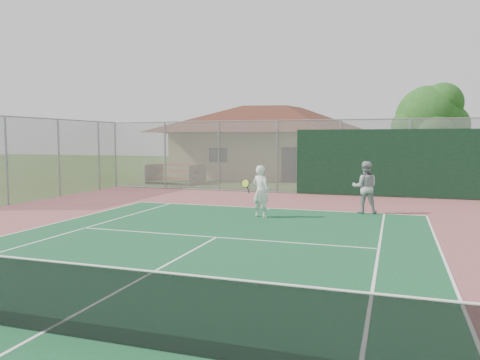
{
  "coord_description": "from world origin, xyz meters",
  "views": [
    {
      "loc": [
        4.43,
        -4.94,
        2.6
      ],
      "look_at": [
        -0.53,
        9.97,
        1.23
      ],
      "focal_mm": 35.0,
      "sensor_mm": 36.0,
      "label": 1
    }
  ],
  "objects_px": {
    "clubhouse": "(273,135)",
    "player_white_front": "(260,192)",
    "bleachers": "(175,173)",
    "player_grey_back": "(365,188)",
    "tree": "(430,120)"
  },
  "relations": [
    {
      "from": "bleachers",
      "to": "player_grey_back",
      "type": "xyz_separation_m",
      "value": [
        11.33,
        -8.05,
        0.32
      ]
    },
    {
      "from": "bleachers",
      "to": "player_grey_back",
      "type": "height_order",
      "value": "player_grey_back"
    },
    {
      "from": "player_white_front",
      "to": "tree",
      "type": "bearing_deg",
      "value": -97.99
    },
    {
      "from": "clubhouse",
      "to": "tree",
      "type": "relative_size",
      "value": 2.46
    },
    {
      "from": "clubhouse",
      "to": "player_grey_back",
      "type": "relative_size",
      "value": 7.36
    },
    {
      "from": "player_grey_back",
      "to": "clubhouse",
      "type": "bearing_deg",
      "value": -71.83
    },
    {
      "from": "tree",
      "to": "clubhouse",
      "type": "bearing_deg",
      "value": 150.24
    },
    {
      "from": "bleachers",
      "to": "tree",
      "type": "xyz_separation_m",
      "value": [
        13.97,
        1.15,
        2.99
      ]
    },
    {
      "from": "tree",
      "to": "player_grey_back",
      "type": "bearing_deg",
      "value": -106.0
    },
    {
      "from": "clubhouse",
      "to": "player_white_front",
      "type": "height_order",
      "value": "clubhouse"
    },
    {
      "from": "clubhouse",
      "to": "player_white_front",
      "type": "xyz_separation_m",
      "value": [
        3.86,
        -16.76,
        -2.05
      ]
    },
    {
      "from": "player_white_front",
      "to": "bleachers",
      "type": "bearing_deg",
      "value": -31.44
    },
    {
      "from": "tree",
      "to": "player_white_front",
      "type": "relative_size",
      "value": 3.15
    },
    {
      "from": "clubhouse",
      "to": "tree",
      "type": "height_order",
      "value": "clubhouse"
    },
    {
      "from": "bleachers",
      "to": "tree",
      "type": "distance_m",
      "value": 14.34
    }
  ]
}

